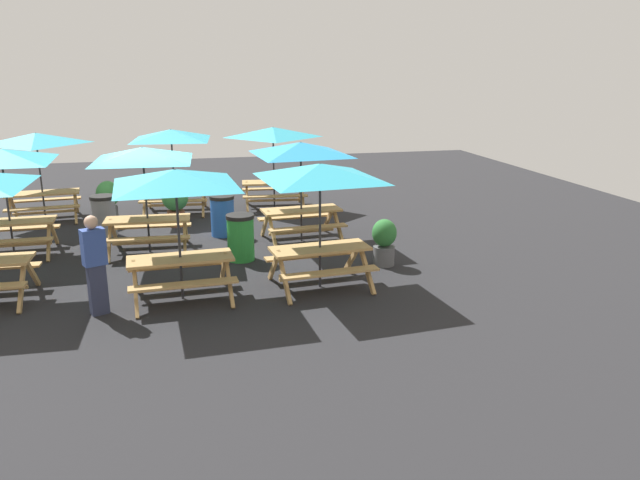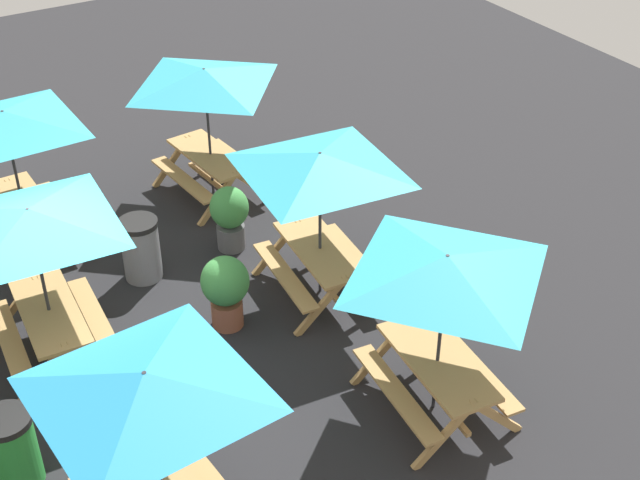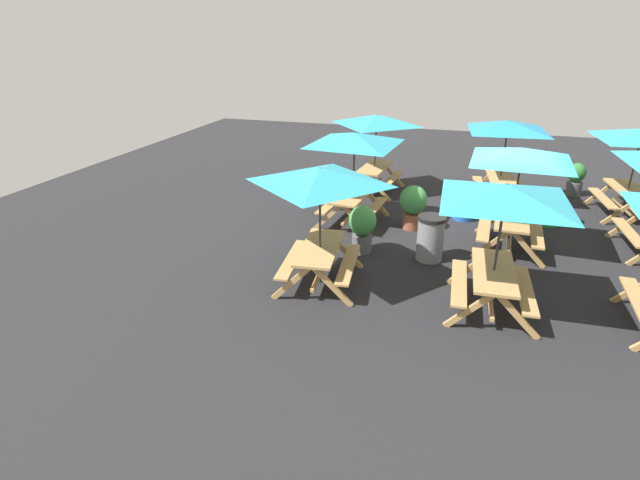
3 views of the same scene
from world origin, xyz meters
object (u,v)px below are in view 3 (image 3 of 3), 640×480
picnic_table_5 (504,202)px  trash_bin_gray (430,238)px  picnic_table_0 (354,145)px  potted_plant_0 (413,204)px  picnic_table_6 (376,125)px  potted_plant_1 (362,226)px  picnic_table_1 (640,141)px  trash_bin_green (550,206)px  picnic_table_4 (507,132)px  trash_bin_blue (465,201)px  picnic_table_2 (320,185)px  picnic_table_3 (521,162)px  potted_plant_2 (576,178)px

picnic_table_5 → trash_bin_gray: 2.62m
picnic_table_0 → potted_plant_0: 2.02m
potted_plant_0 → trash_bin_gray: bearing=-161.1°
picnic_table_6 → potted_plant_1: bearing=-166.7°
picnic_table_6 → potted_plant_0: picnic_table_6 is taller
picnic_table_1 → trash_bin_green: 2.78m
picnic_table_4 → potted_plant_1: bearing=141.6°
trash_bin_gray → trash_bin_blue: size_ratio=1.00×
picnic_table_2 → trash_bin_gray: (1.68, -1.94, -1.49)m
picnic_table_5 → trash_bin_gray: picnic_table_5 is taller
picnic_table_5 → trash_bin_gray: (1.78, 1.21, -1.49)m
trash_bin_green → potted_plant_0: 3.51m
picnic_table_3 → trash_bin_gray: 2.48m
picnic_table_3 → picnic_table_6: (3.37, 3.71, 0.00)m
picnic_table_5 → trash_bin_blue: picnic_table_5 is taller
picnic_table_2 → picnic_table_5: (-0.09, -3.15, 0.00)m
picnic_table_0 → picnic_table_5: bearing=-130.7°
picnic_table_1 → potted_plant_2: size_ratio=2.92×
potted_plant_2 → picnic_table_5: bearing=161.8°
picnic_table_5 → potted_plant_0: (3.46, 1.79, -1.35)m
picnic_table_2 → picnic_table_5: size_ratio=0.83×
trash_bin_gray → potted_plant_1: potted_plant_1 is taller
picnic_table_4 → picnic_table_6: bearing=86.1°
picnic_table_6 → picnic_table_2: bearing=-173.1°
picnic_table_1 → potted_plant_1: bearing=119.1°
picnic_table_3 → potted_plant_2: bearing=-20.3°
picnic_table_1 → picnic_table_0: bearing=105.2°
picnic_table_3 → picnic_table_5: size_ratio=1.00×
potted_plant_1 → trash_bin_green: bearing=-54.3°
picnic_table_1 → potted_plant_2: 2.36m
picnic_table_0 → potted_plant_2: size_ratio=2.92×
picnic_table_3 → trash_bin_blue: picnic_table_3 is taller
picnic_table_4 → trash_bin_blue: size_ratio=2.88×
picnic_table_6 → trash_bin_gray: (-4.45, -2.06, -1.49)m
picnic_table_3 → picnic_table_0: bearing=84.1°
picnic_table_1 → picnic_table_2: size_ratio=1.21×
trash_bin_gray → potted_plant_2: 6.87m
trash_bin_gray → trash_bin_blue: 2.84m
picnic_table_0 → potted_plant_1: size_ratio=2.63×
picnic_table_6 → potted_plant_2: picnic_table_6 is taller
picnic_table_6 → potted_plant_2: size_ratio=2.42×
trash_bin_green → picnic_table_3: bearing=151.4°
picnic_table_0 → picnic_table_5: 4.77m
trash_bin_blue → trash_bin_green: bearing=-84.2°
potted_plant_2 → trash_bin_blue: bearing=134.5°
picnic_table_6 → trash_bin_gray: picnic_table_6 is taller
picnic_table_3 → potted_plant_1: size_ratio=2.64×
trash_bin_blue → picnic_table_6: bearing=58.0°
picnic_table_1 → trash_bin_green: picnic_table_1 is taller
picnic_table_1 → picnic_table_2: (-5.90, 6.62, 0.00)m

